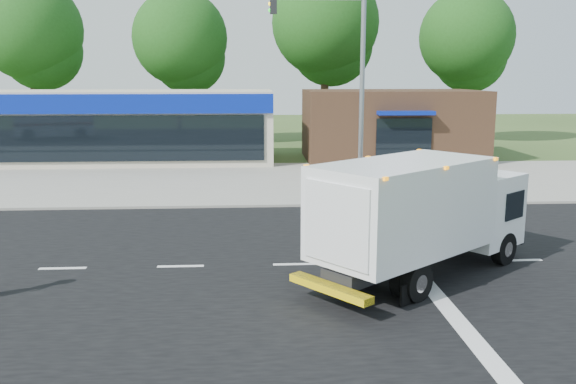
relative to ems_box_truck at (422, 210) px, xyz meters
name	(u,v)px	position (x,y,z in m)	size (l,w,h in m)	color
ground	(296,265)	(-2.94, 1.18, -1.71)	(120.00, 120.00, 0.00)	#385123
road_asphalt	(296,265)	(-2.94, 1.18, -1.70)	(60.00, 14.00, 0.02)	black
sidewalk	(281,199)	(-2.94, 9.38, -1.65)	(60.00, 2.40, 0.12)	gray
parking_apron	(276,176)	(-2.94, 15.18, -1.70)	(60.00, 9.00, 0.02)	gray
lane_markings	(356,280)	(-1.59, -0.17, -1.69)	(55.20, 7.00, 0.01)	silver
ems_box_truck	(422,210)	(0.00, 0.00, 0.00)	(6.48, 5.80, 2.96)	black
retail_strip_mall	(113,126)	(-11.94, 21.11, 0.31)	(18.00, 6.20, 4.00)	#BFB79E
brown_storefront	(391,125)	(4.06, 21.16, 0.29)	(10.00, 6.70, 4.00)	#382316
traffic_signal_pole	(345,74)	(-0.59, 8.78, 3.22)	(3.51, 0.25, 8.00)	gray
background_trees	(255,38)	(-3.79, 29.35, 5.67)	(36.77, 7.39, 12.10)	#332114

